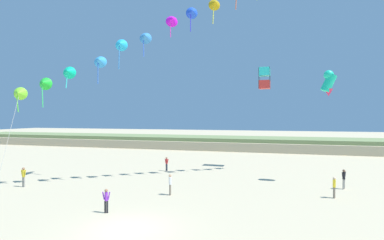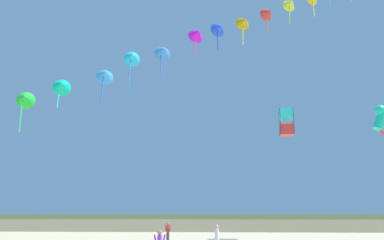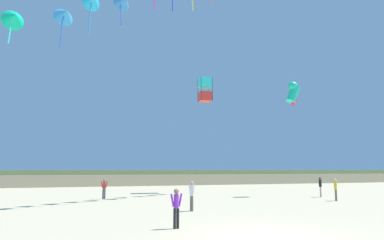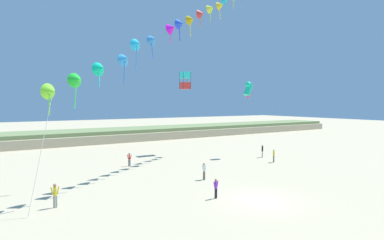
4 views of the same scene
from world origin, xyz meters
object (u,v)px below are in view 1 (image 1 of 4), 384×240
Objects in this scene: person_near_left at (106,199)px; large_kite_mid_trail at (329,82)px; person_near_right at (167,163)px; large_kite_high_solo at (264,78)px; person_mid_center at (334,186)px; person_far_left at (170,183)px; person_far_right at (24,176)px; person_far_center at (344,178)px.

person_near_left is 21.20m from large_kite_mid_trail.
large_kite_mid_trail is (16.30, -1.95, 8.26)m from person_near_right.
large_kite_high_solo reaches higher than person_near_right.
person_mid_center is 16.48m from large_kite_high_solo.
large_kite_high_solo is at bearing 66.19° from person_far_left.
large_kite_high_solo reaches higher than person_far_left.
person_far_right reaches higher than person_near_right.
person_far_center is (13.27, 5.73, 0.02)m from person_far_left.
person_far_right is 27.17m from person_far_center.
person_near_left is at bearing -21.49° from person_far_right.
person_near_right is 0.62× the size of large_kite_high_solo.
person_near_left is 0.65× the size of large_kite_mid_trail.
person_mid_center is 9.71m from large_kite_mid_trail.
person_mid_center is at bearing -23.94° from person_near_right.
person_mid_center is 12.26m from person_far_left.
person_near_right is at bearing 49.07° from person_far_right.
person_far_center reaches higher than person_near_left.
person_near_left is at bearing -139.07° from large_kite_mid_trail.
large_kite_high_solo reaches higher than person_near_left.
person_near_left is 0.92× the size of person_far_center.
large_kite_high_solo is (19.53, 15.58, 9.61)m from person_far_right.
person_near_right is 0.94× the size of person_far_center.
large_kite_mid_trail is at bearing -49.91° from large_kite_high_solo.
person_near_right is at bearing 156.06° from person_mid_center.
large_kite_mid_trail is at bearing 85.95° from person_mid_center.
person_far_right is 0.67× the size of large_kite_high_solo.
person_far_right is 0.72× the size of large_kite_mid_trail.
person_far_right is at bearing -141.41° from large_kite_high_solo.
large_kite_mid_trail is (12.37, 7.64, 8.22)m from person_far_left.
large_kite_high_solo is (8.84, 19.79, 9.71)m from person_near_left.
large_kite_high_solo is (-5.54, 12.13, 9.67)m from person_mid_center.
person_far_center is 8.47m from large_kite_mid_trail.
person_far_center is (1.27, 3.21, 0.04)m from person_mid_center.
person_near_left is at bearing -151.96° from person_mid_center.
person_near_left is 0.96× the size of person_mid_center.
person_far_right reaches higher than person_mid_center.
large_kite_mid_trail is at bearing 18.63° from person_far_right.
person_far_right is at bearing -175.91° from person_far_left.
person_far_right reaches higher than person_far_center.
large_kite_high_solo is at bearing 38.59° from person_far_right.
large_kite_high_solo is at bearing 130.09° from large_kite_mid_trail.
large_kite_high_solo reaches higher than person_far_right.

